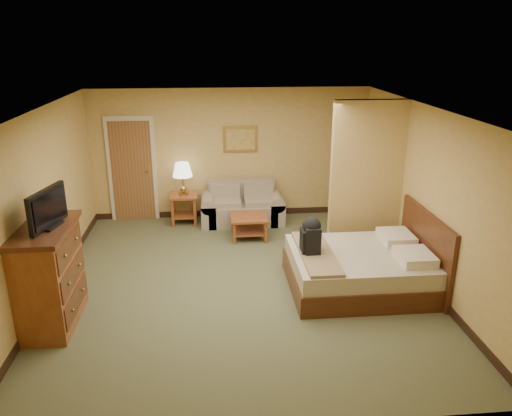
{
  "coord_description": "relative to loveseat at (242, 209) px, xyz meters",
  "views": [
    {
      "loc": [
        -0.39,
        -6.78,
        3.55
      ],
      "look_at": [
        0.29,
        0.6,
        0.98
      ],
      "focal_mm": 35.0,
      "sensor_mm": 36.0,
      "label": 1
    }
  ],
  "objects": [
    {
      "name": "floor",
      "position": [
        -0.2,
        -2.57,
        -0.27
      ],
      "size": [
        6.0,
        6.0,
        0.0
      ],
      "primitive_type": "plane",
      "color": "#535738",
      "rests_on": "ground"
    },
    {
      "name": "ceiling",
      "position": [
        -0.2,
        -2.57,
        2.33
      ],
      "size": [
        6.0,
        6.0,
        0.0
      ],
      "primitive_type": "plane",
      "rotation": [
        3.14,
        0.0,
        0.0
      ],
      "color": "white",
      "rests_on": "back_wall"
    },
    {
      "name": "back_wall",
      "position": [
        -0.2,
        0.43,
        1.03
      ],
      "size": [
        5.5,
        0.02,
        2.6
      ],
      "primitive_type": "cube",
      "color": "tan",
      "rests_on": "floor"
    },
    {
      "name": "left_wall",
      "position": [
        -2.95,
        -2.57,
        1.03
      ],
      "size": [
        0.02,
        6.0,
        2.6
      ],
      "primitive_type": "cube",
      "color": "tan",
      "rests_on": "floor"
    },
    {
      "name": "right_wall",
      "position": [
        2.55,
        -2.57,
        1.03
      ],
      "size": [
        0.02,
        6.0,
        2.6
      ],
      "primitive_type": "cube",
      "color": "tan",
      "rests_on": "floor"
    },
    {
      "name": "partition",
      "position": [
        1.95,
        -1.65,
        1.03
      ],
      "size": [
        1.2,
        0.15,
        2.6
      ],
      "primitive_type": "cube",
      "color": "tan",
      "rests_on": "floor"
    },
    {
      "name": "door",
      "position": [
        -2.15,
        0.39,
        0.77
      ],
      "size": [
        0.94,
        0.16,
        2.1
      ],
      "color": "beige",
      "rests_on": "floor"
    },
    {
      "name": "baseboard",
      "position": [
        -0.2,
        0.42,
        -0.21
      ],
      "size": [
        5.5,
        0.02,
        0.12
      ],
      "primitive_type": "cube",
      "color": "black",
      "rests_on": "floor"
    },
    {
      "name": "loveseat",
      "position": [
        0.0,
        0.0,
        0.0
      ],
      "size": [
        1.63,
        0.76,
        0.82
      ],
      "color": "gray",
      "rests_on": "floor"
    },
    {
      "name": "side_table",
      "position": [
        -1.15,
        0.08,
        0.12
      ],
      "size": [
        0.54,
        0.54,
        0.59
      ],
      "color": "brown",
      "rests_on": "floor"
    },
    {
      "name": "table_lamp",
      "position": [
        -1.15,
        0.08,
        0.81
      ],
      "size": [
        0.39,
        0.39,
        0.64
      ],
      "color": "#A47F3C",
      "rests_on": "side_table"
    },
    {
      "name": "coffee_table",
      "position": [
        0.07,
        -0.82,
        0.04
      ],
      "size": [
        0.67,
        0.67,
        0.43
      ],
      "rotation": [
        0.0,
        0.0,
        -0.01
      ],
      "color": "brown",
      "rests_on": "floor"
    },
    {
      "name": "wall_picture",
      "position": [
        -0.0,
        0.4,
        1.33
      ],
      "size": [
        0.68,
        0.04,
        0.53
      ],
      "color": "#B78E3F",
      "rests_on": "back_wall"
    },
    {
      "name": "dresser",
      "position": [
        -2.68,
        -3.47,
        0.41
      ],
      "size": [
        0.66,
        1.25,
        1.33
      ],
      "color": "brown",
      "rests_on": "floor"
    },
    {
      "name": "tv",
      "position": [
        -2.58,
        -3.47,
        1.29
      ],
      "size": [
        0.27,
        0.78,
        0.48
      ],
      "rotation": [
        0.0,
        0.0,
        -0.23
      ],
      "color": "black",
      "rests_on": "dresser"
    },
    {
      "name": "bed",
      "position": [
        1.62,
        -2.88,
        0.04
      ],
      "size": [
        2.07,
        1.76,
        1.14
      ],
      "color": "#431F0F",
      "rests_on": "floor"
    },
    {
      "name": "backpack",
      "position": [
        0.81,
        -2.87,
        0.59
      ],
      "size": [
        0.26,
        0.33,
        0.56
      ],
      "rotation": [
        0.0,
        0.0,
        0.01
      ],
      "color": "black",
      "rests_on": "bed"
    }
  ]
}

